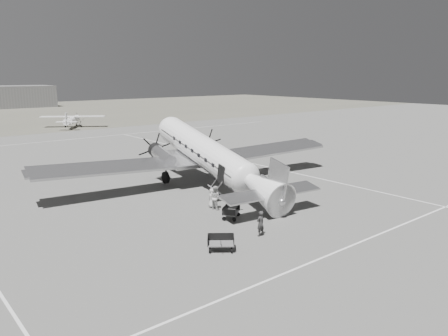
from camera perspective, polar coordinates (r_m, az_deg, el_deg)
ground at (r=36.92m, az=-1.59°, el=-3.64°), size 260.00×260.00×0.00m
taxi_line_near at (r=27.79m, az=16.69°, el=-9.54°), size 60.00×0.15×0.01m
taxi_line_right at (r=45.05m, az=10.55°, el=-0.94°), size 0.15×80.00×0.01m
taxi_line_horizon at (r=72.18m, az=-21.52°, el=3.29°), size 90.00×0.15×0.01m
dc3_airliner at (r=38.67m, az=-1.88°, el=1.43°), size 32.38×24.46×5.71m
light_plane_right at (r=89.34m, az=-19.17°, el=5.82°), size 15.60×14.95×2.53m
baggage_cart_near at (r=31.09m, az=0.94°, el=-5.79°), size 2.00×1.90×0.93m
baggage_cart_far at (r=25.61m, az=-0.43°, el=-9.80°), size 2.00×1.92×0.92m
ground_crew at (r=27.82m, az=4.78°, el=-7.23°), size 0.62×0.42×1.64m
ramp_agent at (r=33.08m, az=-1.17°, el=-3.87°), size 0.85×1.00×1.82m
passenger at (r=33.49m, az=-1.56°, el=-3.94°), size 0.60×0.81×1.52m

